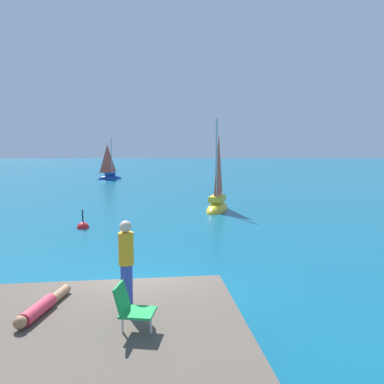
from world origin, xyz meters
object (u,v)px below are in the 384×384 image
(sailboat_far, at_px, (110,177))
(marker_buoy, at_px, (83,228))
(sailboat_near, at_px, (217,205))
(person_standing, at_px, (126,261))
(person_sunbather, at_px, (42,307))
(beach_chair, at_px, (131,307))

(sailboat_far, bearing_deg, marker_buoy, -103.13)
(sailboat_near, distance_m, marker_buoy, 7.95)
(sailboat_far, bearing_deg, person_standing, -99.63)
(marker_buoy, bearing_deg, sailboat_near, 35.25)
(sailboat_near, distance_m, sailboat_far, 21.03)
(person_sunbather, xyz_separation_m, person_standing, (1.48, 0.29, 0.75))
(sailboat_near, bearing_deg, beach_chair, 9.15)
(person_sunbather, distance_m, marker_buoy, 11.28)
(person_sunbather, bearing_deg, sailboat_near, -6.24)
(beach_chair, height_order, marker_buoy, beach_chair)
(person_sunbather, bearing_deg, person_standing, -69.55)
(sailboat_far, relative_size, person_sunbather, 2.64)
(person_standing, distance_m, marker_buoy, 11.47)
(person_standing, bearing_deg, person_sunbather, 123.62)
(marker_buoy, bearing_deg, sailboat_far, 98.03)
(sailboat_far, distance_m, person_sunbather, 34.67)
(beach_chair, bearing_deg, person_sunbather, 163.95)
(sailboat_near, height_order, marker_buoy, sailboat_near)
(sailboat_near, height_order, beach_chair, sailboat_near)
(beach_chair, xyz_separation_m, marker_buoy, (-3.87, 11.78, -1.34))
(person_sunbather, xyz_separation_m, beach_chair, (1.70, -0.76, 0.33))
(person_standing, xyz_separation_m, beach_chair, (0.22, -1.06, -0.42))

